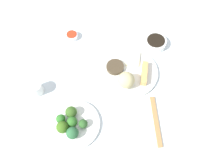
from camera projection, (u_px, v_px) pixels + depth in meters
name	position (u px, v px, depth m)	size (l,w,h in m)	color
tabletop	(119.00, 77.00, 1.06)	(2.20, 2.20, 0.02)	white
main_plate	(129.00, 72.00, 1.05)	(0.27, 0.27, 0.02)	white
rice_scoop	(126.00, 80.00, 0.98)	(0.07, 0.07, 0.07)	tan
spring_roll	(144.00, 73.00, 1.02)	(0.11, 0.03, 0.03)	tan
crab_rangoon_wonton	(133.00, 59.00, 1.07)	(0.06, 0.08, 0.01)	beige
stir_fry_heap	(115.00, 67.00, 1.04)	(0.08, 0.08, 0.02)	#423624
broccoli_plate	(74.00, 124.00, 0.93)	(0.21, 0.21, 0.01)	white
broccoli_floret_0	(72.00, 122.00, 0.91)	(0.04, 0.04, 0.04)	#2D6824
broccoli_floret_1	(71.00, 112.00, 0.92)	(0.05, 0.05, 0.05)	#355C20
broccoli_floret_2	(62.00, 127.00, 0.89)	(0.05, 0.05, 0.05)	#3A651B
broccoli_floret_3	(83.00, 124.00, 0.90)	(0.04, 0.04, 0.04)	#2B5825
broccoli_floret_4	(72.00, 133.00, 0.88)	(0.05, 0.05, 0.05)	#2A6136
broccoli_floret_5	(61.00, 119.00, 0.91)	(0.04, 0.04, 0.04)	#2D6D26
soy_sauce_bowl	(155.00, 43.00, 1.12)	(0.11, 0.11, 0.04)	white
soy_sauce_bowl_liquid	(156.00, 40.00, 1.10)	(0.09, 0.09, 0.00)	black
sauce_ramekin_sweet_and_sour	(72.00, 36.00, 1.15)	(0.06, 0.06, 0.02)	white
sauce_ramekin_sweet_and_sour_liquid	(72.00, 34.00, 1.13)	(0.05, 0.05, 0.00)	red
teacup	(36.00, 88.00, 0.98)	(0.06, 0.06, 0.06)	white
chopsticks_pair	(156.00, 121.00, 0.94)	(0.22, 0.02, 0.01)	#A87945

